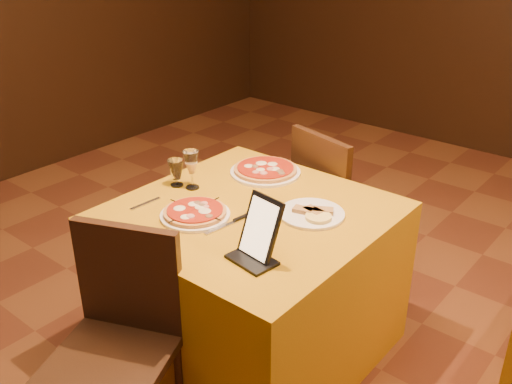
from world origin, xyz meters
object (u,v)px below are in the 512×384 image
Objects in this scene: water_glass at (176,173)px; wine_glass at (191,169)px; main_table at (250,281)px; pizza_far at (265,171)px; chair_main_near at (110,360)px; tablet at (261,228)px; chair_main_far at (343,206)px; pizza_near at (195,213)px.

wine_glass is at bearing 19.48° from water_glass.
main_table is 3.13× the size of pizza_far.
tablet reaches higher than chair_main_near.
water_glass reaches higher than main_table.
wine_glass reaches higher than chair_main_far.
chair_main_near is at bearing -80.24° from pizza_far.
tablet reaches higher than wine_glass.
chair_main_far is at bearing 112.22° from tablet.
main_table is at bearing 66.82° from chair_main_near.
main_table is at bearing -60.83° from pizza_far.
chair_main_near is 1.00× the size of chair_main_far.
chair_main_near is at bearing -109.19° from tablet.
chair_main_near is 0.69m from pizza_near.
tablet is at bearing 118.64° from chair_main_far.
main_table is 0.59m from wine_glass.
pizza_near is at bearing -84.30° from pizza_far.
main_table is at bearing 0.00° from wine_glass.
main_table is 0.81m from chair_main_far.
wine_glass is at bearing 165.29° from tablet.
pizza_far is at bearing 80.75° from chair_main_far.
wine_glass is 0.68m from tablet.
tablet is (0.70, -0.23, 0.06)m from water_glass.
pizza_near is 1.58× the size of wine_glass.
tablet is (0.27, -0.26, 0.49)m from main_table.
water_glass is (-0.08, -0.03, -0.03)m from wine_glass.
main_table is 0.46m from pizza_near.
pizza_near is 1.23× the size of tablet.
pizza_far is (-0.20, 1.14, 0.31)m from chair_main_near.
water_glass is at bearing 76.74° from chair_main_far.
wine_glass is at bearing -114.40° from pizza_far.
water_glass is (-0.43, 0.76, 0.36)m from chair_main_near.
wine_glass is 0.78× the size of tablet.
wine_glass is at bearing 91.08° from chair_main_near.
main_table is 5.79× the size of wine_glass.
tablet is at bearing -18.38° from water_glass.
pizza_near is at bearing 80.24° from chair_main_near.
pizza_near is at bearing -42.40° from wine_glass.
wine_glass reaches higher than pizza_far.
chair_main_far is 0.58m from pizza_far.
main_table is 0.62m from water_glass.
tablet reaches higher than pizza_far.
main_table is at bearing 104.35° from chair_main_far.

